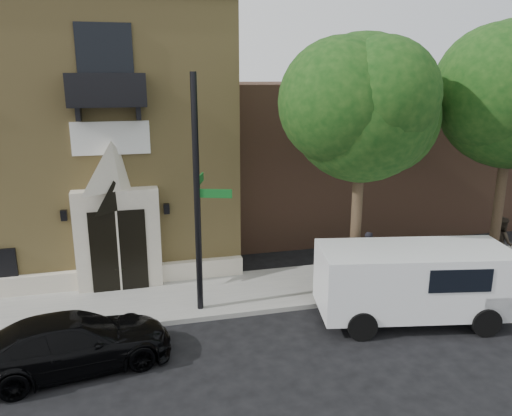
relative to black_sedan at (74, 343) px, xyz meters
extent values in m
plane|color=black|center=(2.04, 1.51, -0.66)|extent=(120.00, 120.00, 0.00)
cube|color=gray|center=(3.04, 3.01, -0.58)|extent=(42.00, 3.00, 0.15)
cube|color=#A88D4F|center=(-0.96, 9.51, 3.84)|extent=(12.00, 10.00, 9.00)
cube|color=black|center=(-0.96, 9.51, 8.49)|extent=(12.20, 10.20, 0.30)
cube|color=beige|center=(-0.96, 4.39, -0.21)|extent=(12.00, 0.30, 0.60)
cube|color=beige|center=(1.04, 4.26, 1.09)|extent=(2.60, 0.55, 3.20)
pyramid|color=beige|center=(1.04, 4.26, 3.44)|extent=(2.60, 0.55, 1.50)
cube|color=black|center=(1.04, 3.97, 0.79)|extent=(1.70, 0.06, 2.60)
cube|color=beige|center=(1.04, 3.93, 0.79)|extent=(0.06, 0.04, 2.60)
cube|color=white|center=(1.04, 4.45, 4.24)|extent=(2.30, 0.10, 1.00)
cube|color=black|center=(1.04, 4.06, 5.24)|extent=(2.20, 0.90, 0.10)
cube|color=black|center=(1.04, 3.63, 5.69)|extent=(2.20, 0.06, 0.90)
cube|color=black|center=(-0.01, 4.06, 5.69)|extent=(0.06, 0.90, 0.90)
cube|color=black|center=(2.09, 4.06, 5.69)|extent=(0.06, 0.90, 0.90)
cube|color=black|center=(1.04, 4.48, 6.44)|extent=(1.60, 0.08, 2.20)
cube|color=black|center=(-0.51, 4.39, 1.94)|extent=(0.18, 0.18, 0.32)
cube|color=black|center=(2.59, 4.39, 1.94)|extent=(0.18, 0.18, 0.32)
cube|color=brown|center=(14.04, 10.51, 2.54)|extent=(18.00, 8.00, 6.40)
cylinder|color=#38281C|center=(8.04, 1.96, 1.59)|extent=(0.32, 0.32, 4.20)
sphere|color=#0F360E|center=(8.04, 1.96, 5.16)|extent=(4.20, 4.20, 4.20)
sphere|color=#0F360E|center=(8.84, 2.26, 4.86)|extent=(3.36, 3.36, 3.36)
sphere|color=#0F360E|center=(7.34, 1.76, 5.36)|extent=(3.57, 3.57, 3.57)
sphere|color=#0F360E|center=(8.24, 1.26, 5.56)|extent=(3.15, 3.15, 3.15)
cylinder|color=#38281C|center=(13.04, 1.96, 1.70)|extent=(0.32, 0.32, 4.42)
sphere|color=#0F360E|center=(12.34, 1.76, 5.69)|extent=(3.82, 3.82, 3.83)
imported|color=black|center=(0.00, 0.00, 0.00)|extent=(4.77, 2.56, 1.31)
cube|color=white|center=(9.00, 0.18, 0.60)|extent=(5.52, 3.02, 1.78)
cube|color=white|center=(11.05, -0.20, 0.07)|extent=(1.41, 2.25, 0.73)
cube|color=black|center=(11.46, -0.28, 0.91)|extent=(0.64, 1.80, 0.73)
cube|color=black|center=(9.62, -1.01, 0.96)|extent=(1.65, 0.35, 0.63)
cylinder|color=black|center=(7.17, -0.48, -0.26)|extent=(0.83, 0.40, 0.79)
cylinder|color=black|center=(7.54, 1.47, -0.26)|extent=(0.83, 0.40, 0.79)
cylinder|color=black|center=(10.45, -1.10, -0.26)|extent=(0.83, 0.40, 0.79)
cylinder|color=black|center=(10.82, 0.85, -0.26)|extent=(0.83, 0.40, 0.79)
cylinder|color=black|center=(3.28, 2.08, 2.83)|extent=(0.18, 0.18, 6.68)
cube|color=#115C1E|center=(3.76, 1.92, 2.95)|extent=(0.91, 0.34, 0.25)
cube|color=#115C1E|center=(3.44, 2.56, 3.22)|extent=(0.34, 0.91, 0.25)
cylinder|color=#AA1924|center=(7.80, 1.90, -0.47)|extent=(0.35, 0.35, 0.08)
cylinder|color=#AA1924|center=(7.80, 1.90, -0.16)|extent=(0.26, 0.26, 0.54)
sphere|color=#AA1924|center=(7.80, 1.90, 0.14)|extent=(0.26, 0.26, 0.26)
cylinder|color=#AA1924|center=(7.80, 1.90, -0.12)|extent=(0.44, 0.12, 0.12)
cube|color=#0D331B|center=(9.53, 2.36, 0.07)|extent=(2.08, 1.45, 1.16)
cube|color=black|center=(9.53, 2.36, 0.70)|extent=(2.14, 1.51, 0.13)
imported|color=#40662C|center=(0.96, 4.20, -0.15)|extent=(0.74, 0.67, 0.72)
imported|color=black|center=(9.04, 3.07, 0.28)|extent=(0.65, 0.52, 1.58)
imported|color=#322A21|center=(14.08, 2.82, 0.39)|extent=(0.89, 1.02, 1.79)
camera|label=1|loc=(1.58, -11.23, 6.10)|focal=35.00mm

